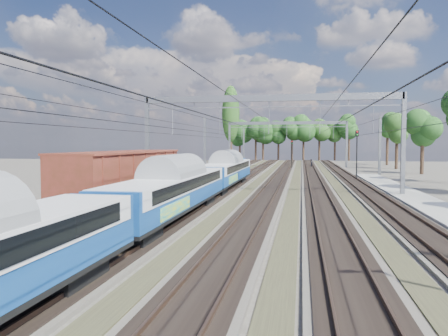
% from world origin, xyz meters
% --- Properties ---
extents(track_bed, '(21.00, 130.00, 0.34)m').
position_xyz_m(track_bed, '(-0.00, 45.00, 0.10)').
color(track_bed, '#47423A').
rests_on(track_bed, ground).
extents(platform, '(3.00, 70.00, 0.30)m').
position_xyz_m(platform, '(12.00, 20.00, 0.15)').
color(platform, gray).
rests_on(platform, ground).
extents(catenary, '(25.65, 130.00, 9.00)m').
position_xyz_m(catenary, '(0.33, 52.69, 6.40)').
color(catenary, gray).
rests_on(catenary, ground).
extents(tree_belt, '(39.89, 99.69, 11.91)m').
position_xyz_m(tree_belt, '(5.79, 95.97, 8.02)').
color(tree_belt, black).
rests_on(tree_belt, ground).
extents(poplar, '(4.40, 4.40, 19.04)m').
position_xyz_m(poplar, '(-14.50, 98.00, 11.89)').
color(poplar, black).
rests_on(poplar, ground).
extents(emu_train, '(2.63, 55.72, 3.84)m').
position_xyz_m(emu_train, '(-4.50, 15.03, 2.26)').
color(emu_train, black).
rests_on(emu_train, ground).
extents(freight_boxcar, '(3.16, 15.25, 3.93)m').
position_xyz_m(freight_boxcar, '(-9.00, 18.78, 2.40)').
color(freight_boxcar, black).
rests_on(freight_boxcar, ground).
extents(worker, '(0.42, 0.63, 1.70)m').
position_xyz_m(worker, '(4.80, 74.54, 0.85)').
color(worker, black).
rests_on(worker, ground).
extents(signal_near, '(0.36, 0.33, 5.16)m').
position_xyz_m(signal_near, '(1.19, 70.58, 3.27)').
color(signal_near, black).
rests_on(signal_near, ground).
extents(signal_far, '(0.41, 0.38, 6.25)m').
position_xyz_m(signal_far, '(9.69, 46.71, 3.96)').
color(signal_far, black).
rests_on(signal_far, ground).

